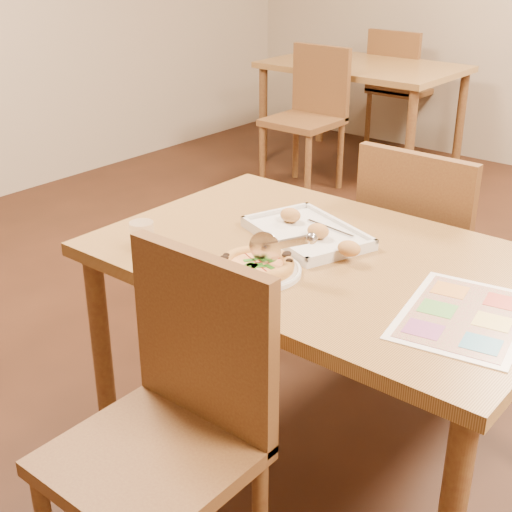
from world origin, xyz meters
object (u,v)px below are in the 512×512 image
Objects in this scene: dining_table at (326,282)px; menu at (464,316)px; chair_far at (422,240)px; bg_chair_far at (397,76)px; chair_near at (178,398)px; glass_tumbler at (142,238)px; bg_table at (363,76)px; bg_chair_near at (312,101)px; appetizer_tray at (309,234)px; pizza at (257,265)px; pizza_cutter at (280,245)px; plate at (256,271)px.

menu is (0.45, -0.09, 0.09)m from dining_table.
chair_far and bg_chair_far have the same top height.
glass_tumbler is at bearing 145.29° from chair_near.
chair_near is at bearing -34.71° from glass_tumbler.
bg_table is 3.54m from menu.
chair_far and bg_chair_near have the same top height.
appetizer_tray is at bearing 114.75° from bg_chair_far.
menu is at bearing -54.61° from bg_table.
pizza is at bearing 101.81° from chair_near.
bg_chair_far is (-1.60, 2.70, 0.00)m from chair_far.
bg_chair_far is 3.83m from pizza.
chair_near is at bearing -60.26° from bg_chair_near.
pizza_cutter is 0.50m from menu.
chair_far reaches higher than pizza_cutter.
pizza_cutter is at bearing 16.89° from glass_tumbler.
pizza is (-0.00, 0.00, 0.02)m from plate.
plate is at bearing -166.26° from menu.
dining_table is 0.54m from glass_tumbler.
plate is (1.52, -3.52, 0.16)m from bg_chair_far.
bg_chair_near is 2.86m from pizza.
dining_table is 6.39× the size of pizza.
bg_chair_far is (0.00, 0.50, -0.07)m from bg_table.
dining_table is at bearing 69.36° from pizza.
plate is 0.10m from pizza_cutter.
chair_far reaches higher than plate.
dining_table is at bearing 69.66° from plate.
bg_chair_near is at bearing 122.17° from plate.
bg_chair_far is at bearing 113.36° from pizza.
bg_table is at bearing 118.61° from appetizer_tray.
plate is 0.62× the size of menu.
pizza_cutter is (-0.03, 0.42, 0.24)m from chair_near.
pizza_cutter is at bearing -72.25° from appetizer_tray.
bg_chair_far is 5.46× the size of glass_tumbler.
chair_far is at bearing 84.34° from pizza.
plate is at bearing -110.34° from dining_table.
dining_table is 2.72m from bg_chair_near.
chair_far reaches higher than bg_table.
dining_table is 15.11× the size of glass_tumbler.
pizza_cutter is at bearing -62.22° from bg_table.
pizza_cutter is at bearing -98.10° from dining_table.
chair_far is at bearing 123.21° from menu.
pizza_cutter is 0.43× the size of menu.
chair_near is at bearing -78.15° from plate.
dining_table is at bearing 169.03° from menu.
dining_table is 5.36× the size of plate.
bg_chair_far is at bearing 114.75° from appetizer_tray.
glass_tumbler is (1.18, -2.51, 0.19)m from bg_chair_near.
dining_table is 2.77× the size of bg_chair_far.
bg_chair_near is 2.87m from pizza_cutter.
pizza is at bearing 15.07° from glass_tumbler.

